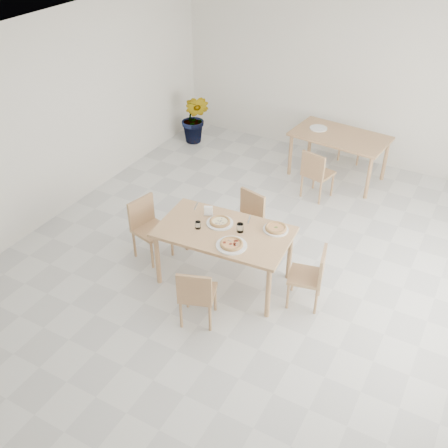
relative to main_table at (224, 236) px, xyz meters
The scene contains 21 objects.
main_table is the anchor object (origin of this frame).
chair_south 0.84m from the main_table, 82.97° to the right, with size 0.49×0.49×0.77m.
chair_north 0.80m from the main_table, 95.83° to the left, with size 0.48×0.48×0.80m.
chair_west 1.14m from the main_table, behind, with size 0.48×0.48×0.82m.
chair_east 1.11m from the main_table, ahead, with size 0.45×0.45×0.77m.
plate_margherita 0.61m from the main_table, 30.32° to the left, with size 0.30×0.30×0.02m, color white.
plate_mushroom 0.18m from the main_table, 137.30° to the left, with size 0.32×0.32×0.02m, color white.
plate_pepperoni 0.32m from the main_table, 45.30° to the right, with size 0.35×0.35×0.02m, color white.
pizza_margherita 0.62m from the main_table, 30.32° to the left, with size 0.30×0.30×0.03m.
pizza_mushroom 0.19m from the main_table, 137.30° to the left, with size 0.28×0.28×0.03m.
pizza_pepperoni 0.33m from the main_table, 45.30° to the right, with size 0.29×0.29×0.03m.
tumbler_a 0.23m from the main_table, 24.56° to the left, with size 0.08×0.08×0.11m, color white.
tumbler_b 0.33m from the main_table, 160.88° to the right, with size 0.07×0.07×0.09m, color white.
napkin_holder 0.40m from the main_table, 149.13° to the left, with size 0.12×0.10×0.13m.
fork_a 0.39m from the main_table, 66.20° to the left, with size 0.02×0.18×0.01m, color silver.
fork_b 0.64m from the main_table, 152.59° to the left, with size 0.01×0.18×0.01m, color silver.
second_table 3.20m from the main_table, 83.79° to the left, with size 1.56×0.99×0.75m.
chair_back_s 2.40m from the main_table, 83.47° to the left, with size 0.47×0.47×0.80m.
chair_back_n 4.03m from the main_table, 84.51° to the left, with size 0.41×0.41×0.80m.
plate_empty 3.25m from the main_table, 90.78° to the left, with size 0.28×0.28×0.02m, color white.
potted_plant 3.97m from the main_table, 126.54° to the left, with size 0.52×0.42×0.94m, color #1E661F.
Camera 1 is at (2.29, -4.86, 4.29)m, focal length 42.00 mm.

